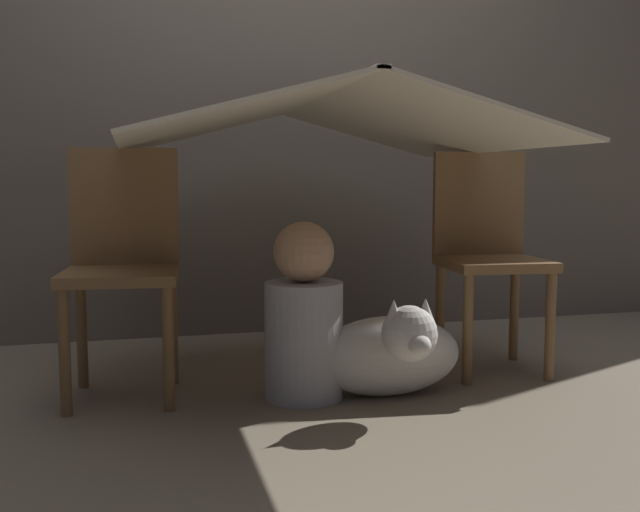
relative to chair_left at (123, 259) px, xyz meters
The scene contains 7 objects.
ground_plane 0.82m from the chair_left, 11.71° to the right, with size 8.80×8.80×0.00m, color gray.
wall_back 1.36m from the chair_left, 52.86° to the left, with size 7.00×0.05×2.50m.
chair_left is the anchor object (origin of this frame).
chair_right 1.35m from the chair_left, ahead, with size 0.40×0.40×0.84m.
sheet_canopy 0.82m from the chair_left, ahead, with size 1.35×1.30×0.19m.
person_front 0.64m from the chair_left, 19.69° to the right, with size 0.26×0.26×0.59m.
dog 0.95m from the chair_left, 18.44° to the right, with size 0.51×0.42×0.36m.
Camera 1 is at (-0.63, -2.33, 0.72)m, focal length 40.00 mm.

